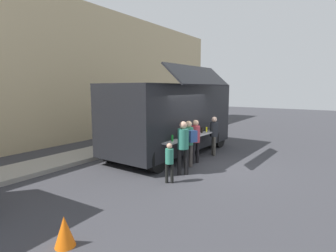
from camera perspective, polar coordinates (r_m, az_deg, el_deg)
The scene contains 11 objects.
ground_plane at distance 9.78m, azimuth 8.64°, elevation -8.28°, with size 60.00×60.00×0.00m, color #38383D.
curb_strip at distance 10.45m, azimuth -24.37°, elevation -7.43°, with size 28.00×1.60×0.15m, color #9E998E.
building_behind at distance 14.03m, azimuth -30.26°, elevation 10.25°, with size 32.00×2.40×7.07m, color #C7B184.
food_truck_main at distance 11.08m, azimuth 0.69°, elevation 2.09°, with size 6.14×3.42×3.54m.
traffic_cone_orange at distance 5.30m, azimuth -21.12°, elevation -20.15°, with size 0.36×0.36×0.55m, color orange.
trash_bin at distance 15.52m, azimuth 0.88°, elevation -0.50°, with size 0.60×0.60×0.85m, color #2F5D3B.
customer_front_ordering at distance 9.80m, azimuth 5.86°, elevation -2.45°, with size 0.33×0.33×1.60m.
customer_mid_with_backpack at distance 9.22m, azimuth 4.49°, elevation -2.83°, with size 0.44×0.53×1.63m.
customer_rear_waiting at distance 8.44m, azimuth 3.22°, elevation -3.67°, with size 0.35×0.35×1.71m.
customer_extra_browsing at distance 11.09m, azimuth 9.74°, elevation -1.33°, with size 0.32×0.32×1.59m.
child_near_queue at distance 7.77m, azimuth 0.30°, elevation -7.09°, with size 0.24×0.24×1.18m.
Camera 1 is at (-8.52, -3.96, 2.74)m, focal length 28.68 mm.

